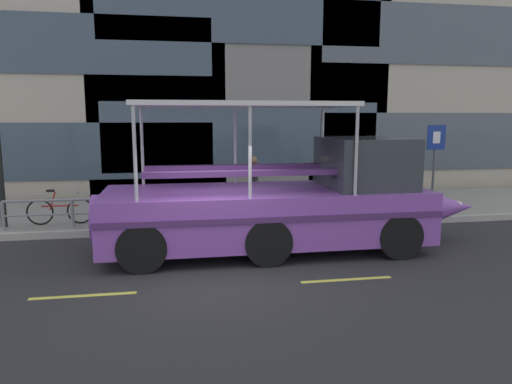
# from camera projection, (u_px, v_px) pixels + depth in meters

# --- Properties ---
(ground_plane) EXTENTS (120.00, 120.00, 0.00)m
(ground_plane) POSITION_uv_depth(u_px,v_px,m) (215.00, 267.00, 9.79)
(ground_plane) COLOR #2B2B2D
(sidewalk) EXTENTS (32.00, 4.80, 0.18)m
(sidewalk) POSITION_uv_depth(u_px,v_px,m) (200.00, 211.00, 15.22)
(sidewalk) COLOR gray
(sidewalk) RESTS_ON ground_plane
(curb_edge) EXTENTS (32.00, 0.18, 0.18)m
(curb_edge) POSITION_uv_depth(u_px,v_px,m) (205.00, 229.00, 12.80)
(curb_edge) COLOR #B2ADA3
(curb_edge) RESTS_ON ground_plane
(lane_centreline) EXTENTS (25.80, 0.12, 0.01)m
(lane_centreline) POSITION_uv_depth(u_px,v_px,m) (221.00, 287.00, 8.64)
(lane_centreline) COLOR #DBD64C
(lane_centreline) RESTS_ON ground_plane
(curb_guardrail) EXTENTS (11.98, 0.09, 0.78)m
(curb_guardrail) POSITION_uv_depth(u_px,v_px,m) (233.00, 203.00, 13.17)
(curb_guardrail) COLOR gray
(curb_guardrail) RESTS_ON sidewalk
(parking_sign) EXTENTS (0.60, 0.12, 2.65)m
(parking_sign) POSITION_uv_depth(u_px,v_px,m) (435.00, 153.00, 14.79)
(parking_sign) COLOR #4C4F54
(parking_sign) RESTS_ON sidewalk
(leaned_bicycle) EXTENTS (1.74, 0.46, 0.96)m
(leaned_bicycle) POSITION_uv_depth(u_px,v_px,m) (60.00, 211.00, 12.89)
(leaned_bicycle) COLOR black
(leaned_bicycle) RESTS_ON sidewalk
(duck_tour_boat) EXTENTS (9.13, 2.70, 3.39)m
(duck_tour_boat) POSITION_uv_depth(u_px,v_px,m) (288.00, 203.00, 11.03)
(duck_tour_boat) COLOR purple
(duck_tour_boat) RESTS_ON ground_plane
(pedestrian_near_bow) EXTENTS (0.35, 0.37, 1.67)m
(pedestrian_near_bow) POSITION_uv_depth(u_px,v_px,m) (363.00, 179.00, 14.71)
(pedestrian_near_bow) COLOR #47423D
(pedestrian_near_bow) RESTS_ON sidewalk
(pedestrian_mid_left) EXTENTS (0.24, 0.49, 1.71)m
(pedestrian_mid_left) POSITION_uv_depth(u_px,v_px,m) (254.00, 179.00, 14.50)
(pedestrian_mid_left) COLOR #47423D
(pedestrian_mid_left) RESTS_ON sidewalk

